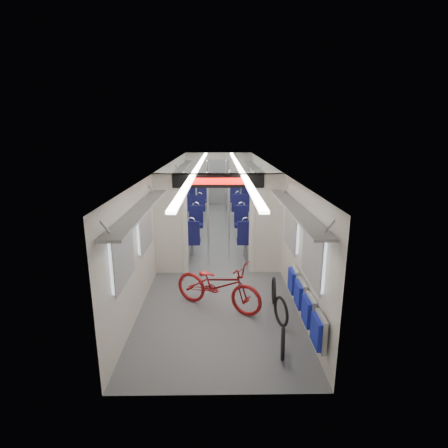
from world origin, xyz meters
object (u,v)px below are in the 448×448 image
object	(u,v)px
bicycle	(218,285)
seat_bay_far_right	(243,201)
seat_bay_near_right	(251,228)
stanchion_far_left	(208,196)
flip_bench	(304,302)
bike_hoop_b	(281,313)
stanchion_near_right	(229,217)
bike_hoop_c	(274,292)
stanchion_far_right	(226,195)
seat_bay_near_left	(186,228)
bike_hoop_a	(283,345)
stanchion_near_left	(208,220)
seat_bay_far_left	(195,202)

from	to	relation	value
bicycle	seat_bay_far_right	size ratio (longest dim) A/B	0.84
seat_bay_near_right	stanchion_far_left	bearing A→B (deg)	125.88
flip_bench	bike_hoop_b	world-z (taller)	flip_bench
flip_bench	stanchion_near_right	bearing A→B (deg)	107.86
stanchion_far_left	bike_hoop_b	bearing A→B (deg)	-76.87
bike_hoop_c	seat_bay_far_right	world-z (taller)	seat_bay_far_right
bike_hoop_b	stanchion_near_right	distance (m)	3.33
stanchion_far_right	bicycle	bearing A→B (deg)	-92.61
seat_bay_near_right	seat_bay_far_right	bearing A→B (deg)	90.00
bike_hoop_b	seat_bay_near_left	xyz separation A→B (m)	(-1.99, 4.29, 0.30)
bike_hoop_a	stanchion_near_left	world-z (taller)	stanchion_near_left
bike_hoop_c	stanchion_near_right	bearing A→B (deg)	108.97
bike_hoop_a	seat_bay_far_left	size ratio (longest dim) A/B	0.25
seat_bay_near_right	stanchion_far_left	world-z (taller)	stanchion_far_left
stanchion_near_left	stanchion_near_right	bearing A→B (deg)	33.45
bicycle	seat_bay_far_left	bearing A→B (deg)	35.17
bike_hoop_c	stanchion_far_right	xyz separation A→B (m)	(-0.81, 5.41, 0.91)
bike_hoop_a	seat_bay_far_right	bearing A→B (deg)	89.95
bicycle	seat_bay_near_right	distance (m)	3.78
flip_bench	stanchion_near_left	distance (m)	3.51
seat_bay_far_right	stanchion_far_left	bearing A→B (deg)	-121.87
seat_bay_near_left	seat_bay_near_right	bearing A→B (deg)	-0.14
seat_bay_near_left	seat_bay_near_right	xyz separation A→B (m)	(1.87, -0.00, 0.00)
bike_hoop_c	flip_bench	bearing A→B (deg)	-74.53
stanchion_near_left	seat_bay_near_left	bearing A→B (deg)	114.24
flip_bench	seat_bay_far_right	size ratio (longest dim) A/B	0.99
bike_hoop_c	bike_hoop_a	bearing A→B (deg)	-94.25
seat_bay_near_right	seat_bay_far_right	size ratio (longest dim) A/B	0.98
seat_bay_far_right	stanchion_far_right	world-z (taller)	stanchion_far_right
seat_bay_far_right	stanchion_near_right	world-z (taller)	stanchion_near_right
seat_bay_near_left	bicycle	bearing A→B (deg)	-75.82
bicycle	stanchion_near_left	world-z (taller)	stanchion_near_left
bicycle	seat_bay_near_left	bearing A→B (deg)	42.36
stanchion_far_left	stanchion_far_right	xyz separation A→B (m)	(0.61, 0.12, 0.00)
bike_hoop_c	seat_bay_near_right	xyz separation A→B (m)	(-0.12, 3.49, 0.30)
seat_bay_near_left	stanchion_far_right	bearing A→B (deg)	58.40
bike_hoop_a	seat_bay_near_left	distance (m)	5.51
seat_bay_far_left	stanchion_far_left	world-z (taller)	stanchion_far_left
bike_hoop_b	seat_bay_near_right	bearing A→B (deg)	91.58
bike_hoop_a	bicycle	bearing A→B (deg)	121.72
seat_bay_near_right	stanchion_near_left	bearing A→B (deg)	-127.97
flip_bench	bike_hoop_c	size ratio (longest dim) A/B	3.96
seat_bay_far_right	stanchion_near_left	xyz separation A→B (m)	(-1.18, -5.41, 0.60)
bike_hoop_b	stanchion_far_left	distance (m)	6.31
bike_hoop_c	stanchion_near_right	xyz separation A→B (m)	(-0.79, 2.31, 0.91)
bike_hoop_b	seat_bay_near_right	xyz separation A→B (m)	(-0.12, 4.28, 0.31)
seat_bay_far_left	stanchion_far_right	size ratio (longest dim) A/B	0.84
seat_bay_near_left	stanchion_near_left	distance (m)	1.78
bike_hoop_a	bike_hoop_c	size ratio (longest dim) A/B	0.91
seat_bay_near_left	seat_bay_far_left	size ratio (longest dim) A/B	1.05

